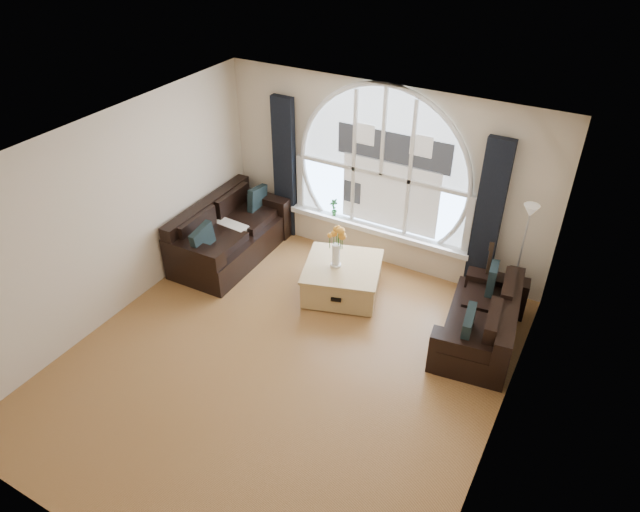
{
  "coord_description": "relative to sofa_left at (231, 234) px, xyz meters",
  "views": [
    {
      "loc": [
        2.87,
        -4.23,
        5.02
      ],
      "look_at": [
        0.0,
        0.9,
        1.05
      ],
      "focal_mm": 32.16,
      "sensor_mm": 36.0,
      "label": 1
    }
  ],
  "objects": [
    {
      "name": "guitar",
      "position": [
        3.75,
        0.74,
        0.13
      ],
      "size": [
        0.41,
        0.32,
        1.06
      ],
      "primitive_type": "cube",
      "rotation": [
        0.0,
        0.0,
        0.26
      ],
      "color": "#99562D",
      "rests_on": "ground"
    },
    {
      "name": "ground",
      "position": [
        1.96,
        -1.6,
        -0.4
      ],
      "size": [
        5.0,
        5.5,
        0.01
      ],
      "primitive_type": "cube",
      "color": "brown",
      "rests_on": "ground"
    },
    {
      "name": "ceiling",
      "position": [
        1.96,
        -1.6,
        2.3
      ],
      "size": [
        5.0,
        5.5,
        0.01
      ],
      "primitive_type": "cube",
      "color": "silver",
      "rests_on": "ground"
    },
    {
      "name": "wall_left",
      "position": [
        -0.54,
        -1.6,
        0.95
      ],
      "size": [
        0.01,
        5.5,
        2.7
      ],
      "primitive_type": "cube",
      "color": "beige",
      "rests_on": "ground"
    },
    {
      "name": "potted_plant",
      "position": [
        1.23,
        1.05,
        0.29
      ],
      "size": [
        0.17,
        0.15,
        0.28
      ],
      "primitive_type": "imported",
      "rotation": [
        0.0,
        0.0,
        -0.42
      ],
      "color": "#1E6023",
      "rests_on": "window_sill"
    },
    {
      "name": "curtain_left",
      "position": [
        0.36,
        1.03,
        0.75
      ],
      "size": [
        0.35,
        0.12,
        2.3
      ],
      "primitive_type": "cube",
      "color": "black",
      "rests_on": "ground"
    },
    {
      "name": "sofa_right",
      "position": [
        3.91,
        -0.04,
        0.0
      ],
      "size": [
        1.03,
        1.72,
        0.72
      ],
      "primitive_type": "cube",
      "rotation": [
        0.0,
        0.0,
        0.14
      ],
      "color": "black",
      "rests_on": "ground"
    },
    {
      "name": "curtain_right",
      "position": [
        3.56,
        1.03,
        0.75
      ],
      "size": [
        0.35,
        0.12,
        2.3
      ],
      "primitive_type": "cube",
      "color": "black",
      "rests_on": "ground"
    },
    {
      "name": "throw_blanket",
      "position": [
        -0.0,
        -0.15,
        0.1
      ],
      "size": [
        0.59,
        0.59,
        0.1
      ],
      "primitive_type": "cube",
      "rotation": [
        0.0,
        0.0,
        -0.07
      ],
      "color": "silver",
      "rests_on": "sofa_left"
    },
    {
      "name": "window_sill",
      "position": [
        1.96,
        1.05,
        0.11
      ],
      "size": [
        2.9,
        0.22,
        0.08
      ],
      "primitive_type": "cube",
      "color": "white",
      "rests_on": "wall_back"
    },
    {
      "name": "wall_back",
      "position": [
        1.96,
        1.15,
        0.95
      ],
      "size": [
        5.0,
        0.01,
        2.7
      ],
      "primitive_type": "cube",
      "color": "beige",
      "rests_on": "ground"
    },
    {
      "name": "coffee_chest",
      "position": [
        1.93,
        0.0,
        -0.15
      ],
      "size": [
        1.3,
        1.3,
        0.51
      ],
      "primitive_type": "cube",
      "rotation": [
        0.0,
        0.0,
        0.31
      ],
      "color": "#A48552",
      "rests_on": "ground"
    },
    {
      "name": "wall_right",
      "position": [
        4.46,
        -1.6,
        0.95
      ],
      "size": [
        0.01,
        5.5,
        2.7
      ],
      "primitive_type": "cube",
      "color": "beige",
      "rests_on": "ground"
    },
    {
      "name": "attic_slope",
      "position": [
        4.16,
        -1.6,
        1.95
      ],
      "size": [
        0.92,
        5.5,
        0.72
      ],
      "primitive_type": "cube",
      "color": "silver",
      "rests_on": "ground"
    },
    {
      "name": "floor_lamp",
      "position": [
        4.09,
        0.83,
        0.4
      ],
      "size": [
        0.24,
        0.24,
        1.6
      ],
      "primitive_type": "cube",
      "color": "#B2B2B2",
      "rests_on": "ground"
    },
    {
      "name": "window_frame",
      "position": [
        1.96,
        1.09,
        1.23
      ],
      "size": [
        2.76,
        0.08,
        2.15
      ],
      "primitive_type": "cube",
      "color": "white",
      "rests_on": "wall_back"
    },
    {
      "name": "neighbor_house",
      "position": [
        2.11,
        1.1,
        1.1
      ],
      "size": [
        1.7,
        0.02,
        1.5
      ],
      "primitive_type": "cube",
      "color": "silver",
      "rests_on": "wall_back"
    },
    {
      "name": "sofa_left",
      "position": [
        0.0,
        0.0,
        0.0
      ],
      "size": [
        1.03,
        1.99,
        0.87
      ],
      "primitive_type": "cube",
      "rotation": [
        0.0,
        0.0,
        0.02
      ],
      "color": "black",
      "rests_on": "ground"
    },
    {
      "name": "arched_window",
      "position": [
        1.96,
        1.12,
        1.23
      ],
      "size": [
        2.6,
        0.06,
        2.15
      ],
      "primitive_type": "cube",
      "color": "silver",
      "rests_on": "wall_back"
    },
    {
      "name": "wall_front",
      "position": [
        1.96,
        -4.35,
        0.95
      ],
      "size": [
        5.0,
        0.01,
        2.7
      ],
      "primitive_type": "cube",
      "color": "beige",
      "rests_on": "ground"
    },
    {
      "name": "vase_flowers",
      "position": [
        1.85,
        -0.05,
        0.46
      ],
      "size": [
        0.24,
        0.24,
        0.7
      ],
      "primitive_type": "cube",
      "color": "white",
      "rests_on": "coffee_chest"
    }
  ]
}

